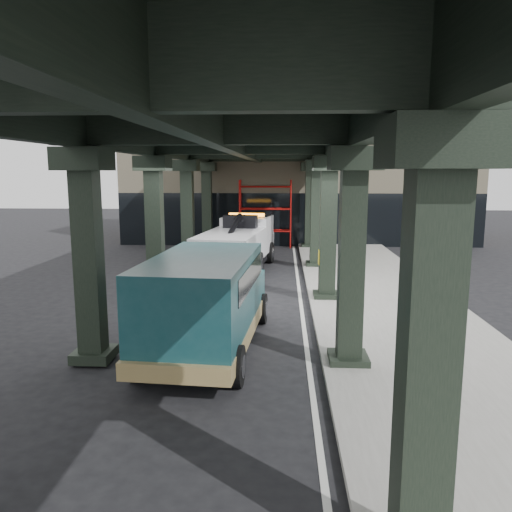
% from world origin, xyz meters
% --- Properties ---
extents(ground, '(90.00, 90.00, 0.00)m').
position_xyz_m(ground, '(0.00, 0.00, 0.00)').
color(ground, black).
rests_on(ground, ground).
extents(sidewalk, '(5.00, 40.00, 0.15)m').
position_xyz_m(sidewalk, '(4.50, 2.00, 0.07)').
color(sidewalk, gray).
rests_on(sidewalk, ground).
extents(lane_stripe, '(0.12, 38.00, 0.01)m').
position_xyz_m(lane_stripe, '(1.70, 2.00, 0.01)').
color(lane_stripe, silver).
rests_on(lane_stripe, ground).
extents(viaduct, '(7.40, 32.00, 6.40)m').
position_xyz_m(viaduct, '(-0.40, 2.00, 5.46)').
color(viaduct, black).
rests_on(viaduct, ground).
extents(building, '(22.00, 10.00, 8.00)m').
position_xyz_m(building, '(2.00, 20.00, 4.00)').
color(building, '#C6B793').
rests_on(building, ground).
extents(scaffolding, '(3.08, 0.88, 4.00)m').
position_xyz_m(scaffolding, '(0.00, 14.64, 2.11)').
color(scaffolding, '#B7110E').
rests_on(scaffolding, ground).
extents(tow_truck, '(3.20, 8.21, 2.63)m').
position_xyz_m(tow_truck, '(-0.93, 7.22, 1.28)').
color(tow_truck, black).
rests_on(tow_truck, ground).
extents(towed_van, '(2.85, 6.29, 2.49)m').
position_xyz_m(towed_van, '(-0.82, -3.17, 1.34)').
color(towed_van, '#123C41').
rests_on(towed_van, ground).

